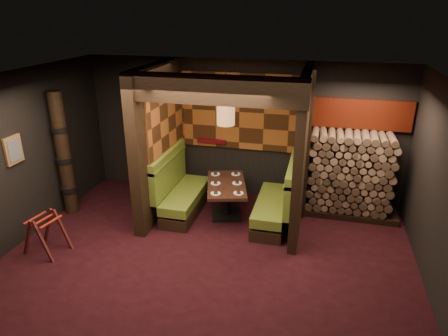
% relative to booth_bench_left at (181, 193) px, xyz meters
% --- Properties ---
extents(floor, '(6.50, 5.50, 0.02)m').
position_rel_booth_bench_left_xyz_m(floor, '(0.96, -1.65, -0.41)').
color(floor, black).
rests_on(floor, ground).
extents(ceiling, '(6.50, 5.50, 0.02)m').
position_rel_booth_bench_left_xyz_m(ceiling, '(0.96, -1.65, 2.46)').
color(ceiling, black).
rests_on(ceiling, ground).
extents(wall_back, '(6.50, 0.02, 2.85)m').
position_rel_booth_bench_left_xyz_m(wall_back, '(0.96, 1.11, 1.02)').
color(wall_back, black).
rests_on(wall_back, ground).
extents(wall_front, '(6.50, 0.02, 2.85)m').
position_rel_booth_bench_left_xyz_m(wall_front, '(0.96, -4.41, 1.02)').
color(wall_front, black).
rests_on(wall_front, ground).
extents(wall_left, '(0.02, 5.50, 2.85)m').
position_rel_booth_bench_left_xyz_m(wall_left, '(-2.30, -1.65, 1.02)').
color(wall_left, black).
rests_on(wall_left, ground).
extents(partition_left, '(0.20, 2.20, 2.85)m').
position_rel_booth_bench_left_xyz_m(partition_left, '(-0.39, -0.00, 1.02)').
color(partition_left, black).
rests_on(partition_left, floor).
extents(partition_right, '(0.15, 2.10, 2.85)m').
position_rel_booth_bench_left_xyz_m(partition_right, '(2.26, 0.05, 1.02)').
color(partition_right, black).
rests_on(partition_right, floor).
extents(header_beam, '(2.85, 0.18, 0.44)m').
position_rel_booth_bench_left_xyz_m(header_beam, '(0.94, -0.95, 2.23)').
color(header_beam, black).
rests_on(header_beam, partition_left).
extents(tapa_back_panel, '(2.40, 0.06, 1.55)m').
position_rel_booth_bench_left_xyz_m(tapa_back_panel, '(0.94, 1.06, 1.42)').
color(tapa_back_panel, '#924E1C').
rests_on(tapa_back_panel, wall_back).
extents(tapa_side_panel, '(0.04, 1.85, 1.45)m').
position_rel_booth_bench_left_xyz_m(tapa_side_panel, '(-0.27, 0.17, 1.45)').
color(tapa_side_panel, '#924E1C').
rests_on(tapa_side_panel, partition_left).
extents(lacquer_shelf, '(0.60, 0.12, 0.07)m').
position_rel_booth_bench_left_xyz_m(lacquer_shelf, '(0.36, 1.00, 0.78)').
color(lacquer_shelf, '#5A0611').
rests_on(lacquer_shelf, wall_back).
extents(booth_bench_left, '(0.68, 1.60, 1.14)m').
position_rel_booth_bench_left_xyz_m(booth_bench_left, '(0.00, 0.00, 0.00)').
color(booth_bench_left, black).
rests_on(booth_bench_left, floor).
extents(booth_bench_right, '(0.68, 1.60, 1.14)m').
position_rel_booth_bench_left_xyz_m(booth_bench_right, '(1.89, 0.00, 0.00)').
color(booth_bench_right, black).
rests_on(booth_bench_right, floor).
extents(dining_table, '(1.02, 1.44, 0.68)m').
position_rel_booth_bench_left_xyz_m(dining_table, '(0.91, 0.03, 0.05)').
color(dining_table, black).
rests_on(dining_table, floor).
extents(place_settings, '(0.81, 1.14, 0.03)m').
position_rel_booth_bench_left_xyz_m(place_settings, '(0.91, 0.03, 0.29)').
color(place_settings, white).
rests_on(place_settings, dining_table).
extents(pendant_lamp, '(0.32, 0.32, 1.01)m').
position_rel_booth_bench_left_xyz_m(pendant_lamp, '(0.91, -0.02, 1.67)').
color(pendant_lamp, brown).
rests_on(pendant_lamp, ceiling).
extents(framed_picture, '(0.05, 0.36, 0.46)m').
position_rel_booth_bench_left_xyz_m(framed_picture, '(-2.25, -1.55, 1.22)').
color(framed_picture, olive).
rests_on(framed_picture, wall_left).
extents(luggage_rack, '(0.73, 0.57, 0.72)m').
position_rel_booth_bench_left_xyz_m(luggage_rack, '(-1.67, -1.87, -0.04)').
color(luggage_rack, '#491714').
rests_on(luggage_rack, floor).
extents(totem_column, '(0.31, 0.31, 2.40)m').
position_rel_booth_bench_left_xyz_m(totem_column, '(-2.09, -0.55, 0.79)').
color(totem_column, black).
rests_on(totem_column, floor).
extents(firewood_stack, '(1.73, 0.70, 1.64)m').
position_rel_booth_bench_left_xyz_m(firewood_stack, '(3.25, 0.70, 0.42)').
color(firewood_stack, black).
rests_on(firewood_stack, floor).
extents(mosaic_header, '(1.83, 0.10, 0.56)m').
position_rel_booth_bench_left_xyz_m(mosaic_header, '(3.25, 1.03, 1.52)').
color(mosaic_header, maroon).
rests_on(mosaic_header, wall_back).
extents(bay_front_post, '(0.08, 0.08, 2.85)m').
position_rel_booth_bench_left_xyz_m(bay_front_post, '(2.35, 0.31, 1.02)').
color(bay_front_post, black).
rests_on(bay_front_post, floor).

